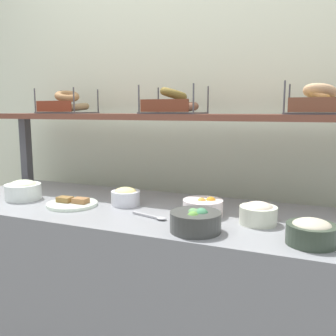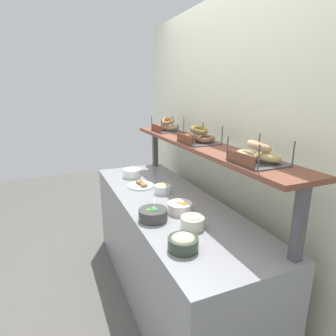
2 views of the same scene
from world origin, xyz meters
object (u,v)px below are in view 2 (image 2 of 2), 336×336
Objects in this scene: bowl_veggie_mix at (153,214)px; bagel_basket_everything at (167,127)px; bowl_potato_salad at (193,221)px; bowl_tuna_salad at (183,242)px; bowl_egg_salad at (163,188)px; bowl_fruit_salad at (180,207)px; bagel_basket_cinnamon_raisin at (198,137)px; bowl_scallion_spread at (132,172)px; serving_plate_white at (141,185)px; serving_spoon_near_plate at (155,205)px; bagel_basket_plain at (258,155)px.

bowl_veggie_mix is 0.66× the size of bagel_basket_everything.
bowl_potato_salad is 0.26m from bowl_tuna_salad.
bowl_egg_salad is 0.40m from bowl_fruit_salad.
bowl_egg_salad is 0.87m from bowl_tuna_salad.
bagel_basket_cinnamon_raisin reaches higher than bowl_potato_salad.
bowl_egg_salad is (0.54, 0.10, -0.01)m from bowl_scallion_spread.
bowl_potato_salad is 0.71m from bagel_basket_cinnamon_raisin.
bowl_veggie_mix is 0.67m from serving_plate_white.
bowl_tuna_salad is at bearing -5.74° from serving_plate_white.
bowl_veggie_mix is 1.17m from bagel_basket_everything.
bowl_scallion_spread is 0.56m from bagel_basket_everything.
bagel_basket_cinnamon_raisin reaches higher than bowl_veggie_mix.
bowl_fruit_salad is (-0.24, 0.03, -0.01)m from bowl_potato_salad.
bowl_tuna_salad reaches higher than serving_spoon_near_plate.
bowl_veggie_mix is (-0.20, -0.19, -0.00)m from bowl_potato_salad.
bowl_scallion_spread is 0.55m from bowl_egg_salad.
bowl_veggie_mix reaches higher than bowl_fruit_salad.
bowl_potato_salad is at bearing -6.57° from bowl_fruit_salad.
bowl_scallion_spread is 0.98m from bowl_veggie_mix.
bowl_egg_salad reaches higher than serving_plate_white.
bowl_potato_salad is 1.08× the size of bowl_egg_salad.
bagel_basket_cinnamon_raisin is (0.69, 0.34, 0.43)m from bowl_scallion_spread.
bowl_potato_salad is at bearing 140.99° from bowl_tuna_salad.
bowl_potato_salad is 0.89× the size of bowl_tuna_salad.
bagel_basket_cinnamon_raisin is at bearing 120.49° from bowl_veggie_mix.
bowl_fruit_salad is at bearing 35.31° from serving_spoon_near_plate.
serving_spoon_near_plate is at bearing -144.69° from bowl_fruit_salad.
bagel_basket_everything is 0.68m from bagel_basket_cinnamon_raisin.
bowl_egg_salad is 0.48× the size of bagel_basket_everything.
bagel_basket_plain is at bearing 91.23° from bowl_tuna_salad.
bowl_egg_salad is 0.73m from bagel_basket_everything.
serving_spoon_near_plate is 0.62× the size of bagel_basket_plain.
serving_plate_white is at bearing 174.26° from bowl_tuna_salad.
bagel_basket_everything is (-1.16, 0.32, 0.43)m from bowl_potato_salad.
bagel_basket_plain is (1.05, 0.35, 0.47)m from serving_plate_white.
bagel_basket_cinnamon_raisin is at bearing 26.55° from bowl_scallion_spread.
serving_plate_white is at bearing -153.01° from bowl_egg_salad.
bagel_basket_plain is at bearing 57.10° from bowl_potato_salad.
bowl_egg_salad is at bearing 150.64° from bowl_veggie_mix.
bowl_veggie_mix is at bearing -23.20° from serving_spoon_near_plate.
bagel_basket_plain reaches higher than bowl_tuna_salad.
serving_plate_white reaches higher than serving_spoon_near_plate.
bowl_veggie_mix is at bearing -176.62° from bowl_tuna_salad.
bagel_basket_everything and bagel_basket_plain have the same top height.
bagel_basket_everything and bagel_basket_cinnamon_raisin have the same top height.
bagel_basket_everything is (-0.30, 0.38, 0.47)m from serving_plate_white.
bagel_basket_plain is (1.35, -0.02, 0.00)m from bagel_basket_everything.
bowl_scallion_spread is 0.31m from serving_plate_white.
bowl_veggie_mix is at bearing -136.57° from bowl_potato_salad.
bowl_tuna_salad is 0.57× the size of bagel_basket_cinnamon_raisin.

